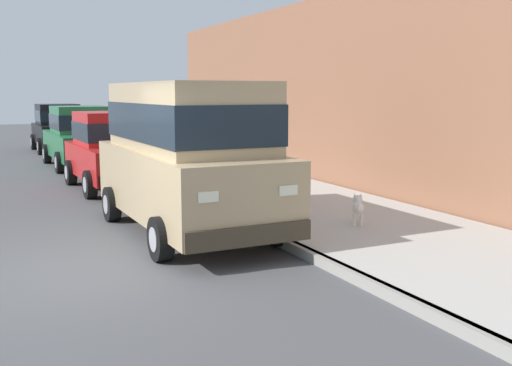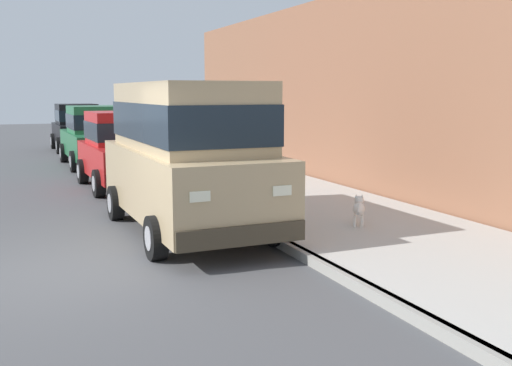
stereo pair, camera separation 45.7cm
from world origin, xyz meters
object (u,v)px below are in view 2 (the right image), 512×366
(car_red_hatchback, at_px, (124,148))
(car_black_hatchback, at_px, (77,126))
(fire_hydrant, at_px, (245,190))
(dog_white, at_px, (359,208))
(car_tan_van, at_px, (187,150))
(car_green_sedan, at_px, (96,135))

(car_red_hatchback, height_order, car_black_hatchback, same)
(fire_hydrant, bearing_deg, car_red_hatchback, 110.36)
(dog_white, distance_m, fire_hydrant, 2.54)
(car_tan_van, distance_m, car_red_hatchback, 5.35)
(car_green_sedan, bearing_deg, car_tan_van, -89.47)
(car_tan_van, distance_m, fire_hydrant, 2.04)
(car_green_sedan, relative_size, car_black_hatchback, 1.21)
(car_green_sedan, relative_size, dog_white, 7.01)
(car_black_hatchback, height_order, fire_hydrant, car_black_hatchback)
(car_red_hatchback, xyz_separation_m, car_green_sedan, (0.02, 4.90, 0.01))
(car_green_sedan, xyz_separation_m, dog_white, (2.74, -11.40, -0.55))
(car_red_hatchback, relative_size, car_black_hatchback, 1.01)
(car_tan_van, relative_size, fire_hydrant, 6.81)
(car_tan_van, relative_size, dog_white, 7.47)
(car_red_hatchback, height_order, fire_hydrant, car_red_hatchback)
(car_green_sedan, height_order, dog_white, car_green_sedan)
(dog_white, xyz_separation_m, fire_hydrant, (-1.18, 2.25, 0.05))
(car_black_hatchback, xyz_separation_m, dog_white, (2.72, -17.04, -0.55))
(dog_white, height_order, fire_hydrant, fire_hydrant)
(fire_hydrant, bearing_deg, car_tan_van, -143.68)
(car_black_hatchback, xyz_separation_m, fire_hydrant, (1.54, -14.79, -0.50))
(car_red_hatchback, xyz_separation_m, fire_hydrant, (1.58, -4.26, -0.50))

